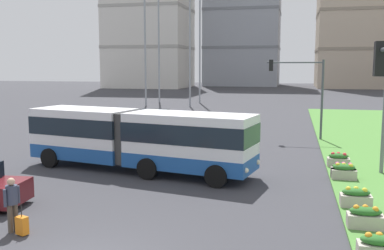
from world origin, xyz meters
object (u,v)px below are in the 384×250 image
flower_planter_2 (356,197)px  flower_planter_3 (344,171)px  rolling_suitcase (22,225)px  flower_planter_5 (338,160)px  traffic_light_far_right (303,84)px  flower_planter_4 (343,170)px  articulated_bus (138,138)px  flower_planter_0 (379,247)px  pedestrian_crossing (12,201)px  car_black_sedan (155,119)px  flower_planter_1 (365,217)px

flower_planter_2 → flower_planter_3: size_ratio=1.00×
rolling_suitcase → flower_planter_2: bearing=25.9°
flower_planter_5 → traffic_light_far_right: traffic_light_far_right is taller
flower_planter_2 → traffic_light_far_right: 15.88m
flower_planter_4 → articulated_bus: bearing=-176.9°
flower_planter_4 → flower_planter_5: (0.00, 2.39, 0.00)m
rolling_suitcase → flower_planter_2: rolling_suitcase is taller
flower_planter_0 → rolling_suitcase: bearing=-177.6°
articulated_bus → pedestrian_crossing: bearing=-96.9°
pedestrian_crossing → flower_planter_5: pedestrian_crossing is taller
pedestrian_crossing → flower_planter_2: pedestrian_crossing is taller
car_black_sedan → flower_planter_4: size_ratio=4.12×
pedestrian_crossing → flower_planter_3: pedestrian_crossing is taller
articulated_bus → flower_planter_5: articulated_bus is taller
flower_planter_3 → traffic_light_far_right: size_ratio=0.19×
flower_planter_1 → articulated_bus: bearing=148.6°
car_black_sedan → rolling_suitcase: car_black_sedan is taller
flower_planter_2 → traffic_light_far_right: size_ratio=0.19×
car_black_sedan → flower_planter_2: (13.66, -18.58, -0.33)m
rolling_suitcase → flower_planter_5: 15.68m
rolling_suitcase → flower_planter_4: bearing=42.0°
pedestrian_crossing → traffic_light_far_right: 22.39m
pedestrian_crossing → flower_planter_4: bearing=40.2°
flower_planter_1 → flower_planter_5: bearing=90.0°
flower_planter_2 → flower_planter_3: bearing=90.0°
car_black_sedan → rolling_suitcase: size_ratio=4.67×
flower_planter_1 → traffic_light_far_right: size_ratio=0.19×
car_black_sedan → pedestrian_crossing: size_ratio=2.60×
flower_planter_3 → flower_planter_4: 0.21m
traffic_light_far_right → car_black_sedan: bearing=165.1°
flower_planter_2 → flower_planter_4: (0.00, 4.31, 0.00)m
flower_planter_2 → flower_planter_1: bearing=-90.0°
flower_planter_5 → articulated_bus: bearing=-163.3°
flower_planter_4 → traffic_light_far_right: 11.75m
articulated_bus → pedestrian_crossing: size_ratio=6.93×
rolling_suitcase → flower_planter_4: size_ratio=0.88×
pedestrian_crossing → flower_planter_0: 10.86m
rolling_suitcase → flower_planter_4: (10.39, 9.35, 0.11)m
articulated_bus → flower_planter_1: 11.53m
flower_planter_2 → flower_planter_4: size_ratio=1.00×
articulated_bus → flower_planter_4: (9.79, 0.54, -1.23)m
flower_planter_3 → flower_planter_4: bearing=90.0°
pedestrian_crossing → traffic_light_far_right: bearing=65.8°
articulated_bus → flower_planter_5: size_ratio=10.96×
flower_planter_2 → flower_planter_4: bearing=90.0°
pedestrian_crossing → flower_planter_1: pedestrian_crossing is taller
flower_planter_5 → flower_planter_4: bearing=-90.0°
flower_planter_1 → flower_planter_2: size_ratio=1.00×
articulated_bus → pedestrian_crossing: (-1.05, -8.62, -0.65)m
car_black_sedan → flower_planter_0: car_black_sedan is taller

